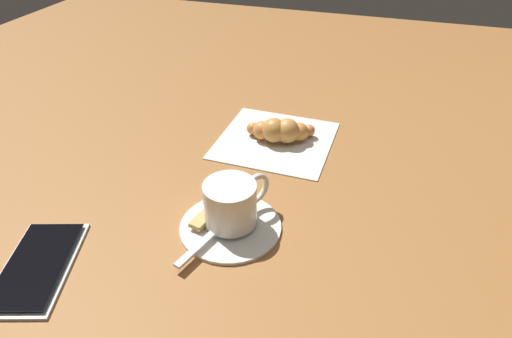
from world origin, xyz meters
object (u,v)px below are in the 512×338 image
at_px(saucer, 230,225).
at_px(espresso_cup, 232,202).
at_px(teaspoon, 225,224).
at_px(croissant, 281,131).
at_px(sugar_packet, 209,213).
at_px(napkin, 275,140).
at_px(cell_phone, 37,266).

relative_size(saucer, espresso_cup, 1.44).
xyz_separation_m(espresso_cup, teaspoon, (0.01, -0.00, -0.03)).
bearing_deg(croissant, sugar_packet, -9.76).
bearing_deg(croissant, teaspoon, -2.36).
bearing_deg(saucer, teaspoon, -29.17).
height_order(saucer, teaspoon, teaspoon).
xyz_separation_m(napkin, cell_phone, (0.35, -0.18, 0.00)).
distance_m(espresso_cup, cell_phone, 0.23).
xyz_separation_m(espresso_cup, napkin, (-0.21, -0.00, -0.04)).
height_order(saucer, croissant, croissant).
xyz_separation_m(teaspoon, napkin, (-0.23, 0.00, -0.01)).
bearing_deg(sugar_packet, cell_phone, -36.51).
xyz_separation_m(sugar_packet, napkin, (-0.21, 0.03, -0.01)).
relative_size(sugar_packet, croissant, 0.54).
xyz_separation_m(sugar_packet, croissant, (-0.21, 0.04, 0.01)).
relative_size(espresso_cup, croissant, 0.75).
height_order(teaspoon, croissant, croissant).
distance_m(teaspoon, croissant, 0.23).
bearing_deg(teaspoon, sugar_packet, -115.00).
xyz_separation_m(espresso_cup, cell_phone, (0.13, -0.19, -0.03)).
bearing_deg(teaspoon, napkin, 179.87).
bearing_deg(saucer, sugar_packet, -100.73).
xyz_separation_m(saucer, cell_phone, (0.13, -0.18, -0.00)).
height_order(teaspoon, cell_phone, teaspoon).
xyz_separation_m(espresso_cup, croissant, (-0.21, 0.00, -0.02)).
distance_m(saucer, sugar_packet, 0.03).
xyz_separation_m(teaspoon, cell_phone, (0.12, -0.18, -0.01)).
relative_size(saucer, croissant, 1.08).
distance_m(espresso_cup, croissant, 0.21).
height_order(napkin, croissant, croissant).
xyz_separation_m(saucer, sugar_packet, (-0.01, -0.03, 0.01)).
bearing_deg(napkin, sugar_packet, -7.39).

